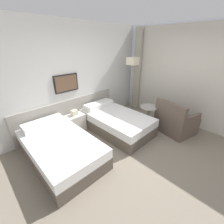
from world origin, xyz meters
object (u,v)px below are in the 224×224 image
bed_near_door (60,148)px  bed_near_window (116,121)px  side_table (148,113)px  armchair (175,122)px  nightstand (76,122)px  floor_lamp (133,65)px

bed_near_door → bed_near_window: (1.62, 0.00, 0.00)m
bed_near_window → side_table: (0.78, -0.51, 0.18)m
bed_near_door → armchair: bearing=-23.7°
nightstand → floor_lamp: (1.98, -0.28, 1.32)m
bed_near_window → armchair: (1.06, -1.18, 0.04)m
bed_near_door → side_table: side_table is taller
floor_lamp → bed_near_window: bearing=-159.0°
bed_near_window → side_table: bearing=-33.2°
side_table → armchair: bearing=-67.2°
bed_near_door → side_table: (2.40, -0.51, 0.18)m
side_table → armchair: (0.28, -0.66, -0.14)m
bed_near_door → floor_lamp: (2.79, 0.45, 1.32)m
bed_near_door → floor_lamp: 3.12m
nightstand → armchair: 2.67m
bed_near_window → floor_lamp: floor_lamp is taller
floor_lamp → armchair: bearing=-94.0°
bed_near_window → floor_lamp: 1.82m
bed_near_door → armchair: 2.93m
bed_near_window → side_table: size_ratio=3.15×
nightstand → side_table: bearing=-37.9°
floor_lamp → side_table: floor_lamp is taller
bed_near_window → armchair: armchair is taller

